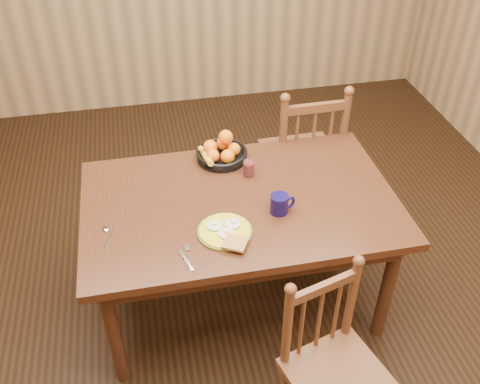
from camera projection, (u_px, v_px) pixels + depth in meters
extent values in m
cube|color=black|center=(240.00, 297.00, 3.20)|extent=(4.50, 5.00, 0.01)
cube|color=black|center=(240.00, 203.00, 2.75)|extent=(1.60, 1.00, 0.04)
cube|color=black|center=(225.00, 168.00, 3.12)|extent=(1.40, 0.04, 0.10)
cube|color=black|center=(258.00, 272.00, 2.47)|extent=(1.40, 0.04, 0.10)
cube|color=black|center=(369.00, 196.00, 2.91)|extent=(0.04, 0.84, 0.10)
cube|color=black|center=(100.00, 233.00, 2.68)|extent=(0.04, 0.84, 0.10)
cylinder|color=black|center=(114.00, 334.00, 2.56)|extent=(0.07, 0.07, 0.70)
cylinder|color=black|center=(387.00, 289.00, 2.78)|extent=(0.07, 0.07, 0.70)
cylinder|color=black|center=(111.00, 225.00, 3.18)|extent=(0.07, 0.07, 0.70)
cylinder|color=black|center=(335.00, 195.00, 3.40)|extent=(0.07, 0.07, 0.70)
cube|color=#472515|center=(300.00, 156.00, 3.53)|extent=(0.48, 0.45, 0.04)
cylinder|color=#472515|center=(315.00, 167.00, 3.85)|extent=(0.04, 0.04, 0.46)
cylinder|color=#472515|center=(264.00, 174.00, 3.79)|extent=(0.04, 0.04, 0.46)
cylinder|color=#472515|center=(333.00, 198.00, 3.58)|extent=(0.04, 0.04, 0.46)
cylinder|color=#472515|center=(278.00, 206.00, 3.51)|extent=(0.04, 0.04, 0.46)
cylinder|color=#472515|center=(344.00, 132.00, 3.24)|extent=(0.05, 0.05, 0.55)
cylinder|color=#472515|center=(283.00, 140.00, 3.17)|extent=(0.05, 0.05, 0.55)
cylinder|color=#472515|center=(313.00, 143.00, 3.24)|extent=(0.02, 0.02, 0.43)
cube|color=#472515|center=(316.00, 108.00, 3.08)|extent=(0.38, 0.04, 0.05)
cube|color=#472515|center=(338.00, 377.00, 2.31)|extent=(0.49, 0.48, 0.04)
cylinder|color=#472515|center=(342.00, 363.00, 2.61)|extent=(0.03, 0.03, 0.39)
cylinder|color=#472515|center=(287.00, 328.00, 2.22)|extent=(0.04, 0.04, 0.48)
cylinder|color=#472515|center=(351.00, 299.00, 2.35)|extent=(0.04, 0.04, 0.48)
cylinder|color=#472515|center=(319.00, 320.00, 2.31)|extent=(0.02, 0.02, 0.37)
cube|color=#472515|center=(324.00, 287.00, 2.18)|extent=(0.32, 0.12, 0.05)
cylinder|color=#59601E|center=(225.00, 232.00, 2.53)|extent=(0.26, 0.26, 0.01)
cylinder|color=gold|center=(225.00, 230.00, 2.53)|extent=(0.24, 0.24, 0.01)
ellipsoid|color=silver|center=(214.00, 225.00, 2.54)|extent=(0.08, 0.08, 0.01)
cube|color=#F2E08C|center=(214.00, 223.00, 2.54)|extent=(0.02, 0.02, 0.01)
ellipsoid|color=silver|center=(233.00, 223.00, 2.55)|extent=(0.08, 0.08, 0.01)
cube|color=#F2E08C|center=(233.00, 222.00, 2.55)|extent=(0.02, 0.02, 0.01)
ellipsoid|color=silver|center=(226.00, 233.00, 2.50)|extent=(0.08, 0.08, 0.01)
cube|color=#F2E08C|center=(226.00, 231.00, 2.49)|extent=(0.02, 0.02, 0.01)
cube|color=brown|center=(235.00, 243.00, 2.45)|extent=(0.14, 0.14, 0.01)
cube|color=silver|center=(186.00, 261.00, 2.39)|extent=(0.05, 0.14, 0.00)
cube|color=silver|center=(186.00, 247.00, 2.45)|extent=(0.04, 0.05, 0.00)
cube|color=silver|center=(109.00, 239.00, 2.50)|extent=(0.05, 0.12, 0.00)
ellipsoid|color=silver|center=(106.00, 228.00, 2.55)|extent=(0.03, 0.04, 0.01)
cylinder|color=#0E0A39|center=(279.00, 204.00, 2.63)|extent=(0.09, 0.09, 0.10)
torus|color=#0E0A39|center=(289.00, 203.00, 2.64)|extent=(0.07, 0.04, 0.07)
cylinder|color=black|center=(280.00, 197.00, 2.60)|extent=(0.08, 0.08, 0.00)
cylinder|color=silver|center=(249.00, 168.00, 2.87)|extent=(0.06, 0.06, 0.09)
cylinder|color=maroon|center=(249.00, 169.00, 2.88)|extent=(0.05, 0.05, 0.07)
cylinder|color=black|center=(222.00, 157.00, 3.02)|extent=(0.28, 0.28, 0.02)
torus|color=black|center=(222.00, 152.00, 2.99)|extent=(0.29, 0.29, 0.02)
cylinder|color=black|center=(222.00, 159.00, 3.02)|extent=(0.10, 0.10, 0.01)
sphere|color=orange|center=(234.00, 149.00, 3.00)|extent=(0.07, 0.07, 0.07)
sphere|color=orange|center=(223.00, 143.00, 3.04)|extent=(0.08, 0.08, 0.08)
sphere|color=orange|center=(210.00, 147.00, 3.01)|extent=(0.08, 0.08, 0.08)
sphere|color=orange|center=(213.00, 156.00, 2.95)|extent=(0.07, 0.07, 0.07)
sphere|color=orange|center=(228.00, 156.00, 2.94)|extent=(0.08, 0.08, 0.08)
sphere|color=orange|center=(226.00, 137.00, 2.97)|extent=(0.08, 0.08, 0.08)
cylinder|color=yellow|center=(207.00, 158.00, 2.95)|extent=(0.10, 0.17, 0.07)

